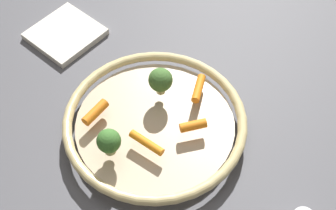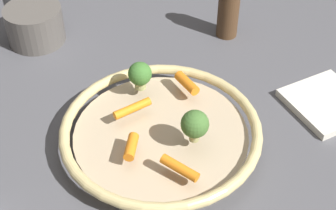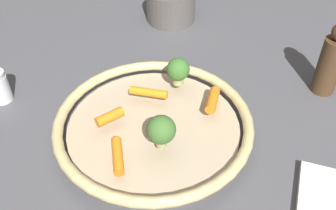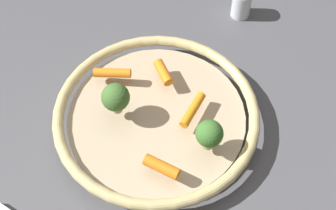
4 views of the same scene
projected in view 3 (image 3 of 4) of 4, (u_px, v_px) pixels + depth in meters
ground_plane at (154, 135)px, 0.66m from camera, size 1.93×1.93×0.00m
serving_bowl at (154, 126)px, 0.64m from camera, size 0.33×0.33×0.04m
baby_carrot_center at (213, 100)px, 0.65m from camera, size 0.06×0.02×0.02m
baby_carrot_near_rim at (118, 156)px, 0.56m from camera, size 0.06×0.04×0.02m
baby_carrot_back at (149, 92)px, 0.67m from camera, size 0.02×0.07×0.02m
baby_carrot_left at (110, 117)px, 0.62m from camera, size 0.05×0.04×0.02m
broccoli_floret_large at (161, 130)px, 0.56m from camera, size 0.04×0.04×0.06m
broccoli_floret_mid at (178, 70)px, 0.68m from camera, size 0.04×0.04×0.05m
pepper_mill at (331, 62)px, 0.70m from camera, size 0.04×0.04×0.14m
saucepan at (171, 5)px, 0.92m from camera, size 0.20×0.12×0.08m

